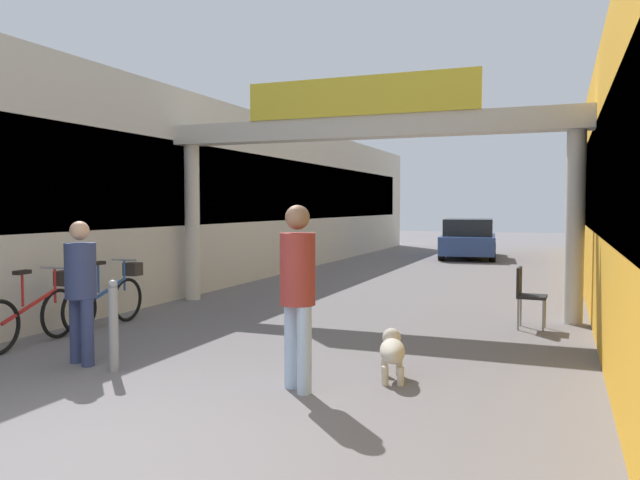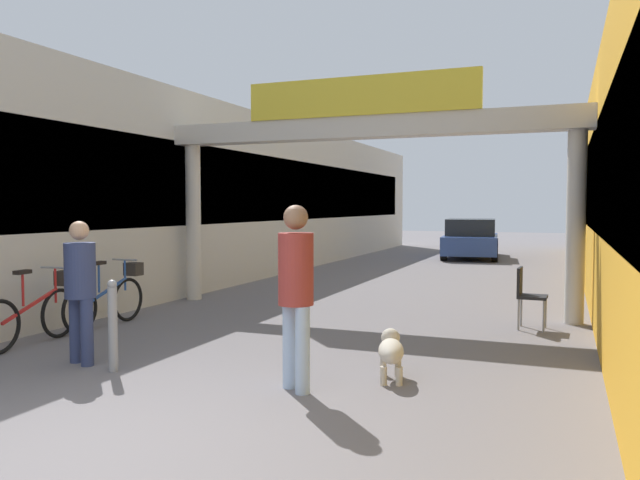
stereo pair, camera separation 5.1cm
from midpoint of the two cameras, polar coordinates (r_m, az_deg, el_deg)
ground_plane at (r=4.97m, az=-21.28°, el=-18.08°), size 80.00×80.00×0.00m
storefront_left at (r=16.59m, az=-8.42°, el=3.88°), size 3.00×26.00×4.00m
arcade_sign_gateway at (r=10.60m, az=4.02°, el=8.43°), size 7.40×0.47×3.91m
pedestrian_with_dog at (r=5.97m, az=-1.97°, el=-4.07°), size 0.47×0.47×1.79m
pedestrian_companion at (r=7.47m, az=-20.89°, el=-3.71°), size 0.43×0.43×1.61m
dog_on_leash at (r=6.53m, az=6.73°, el=-9.97°), size 0.41×0.69×0.48m
bicycle_red_second at (r=8.83m, az=-24.29°, el=-5.88°), size 0.46×1.69×0.98m
bicycle_blue_third at (r=9.77m, az=-18.49°, el=-4.92°), size 0.46×1.69×0.98m
bollard_post_metal at (r=7.09m, az=-18.22°, el=-7.38°), size 0.10×0.10×0.99m
cafe_chair_black_nearer at (r=9.52m, az=18.53°, el=-4.50°), size 0.42×0.42×0.89m
parked_car_blue at (r=21.91m, az=13.70°, el=0.10°), size 2.13×4.15×1.33m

